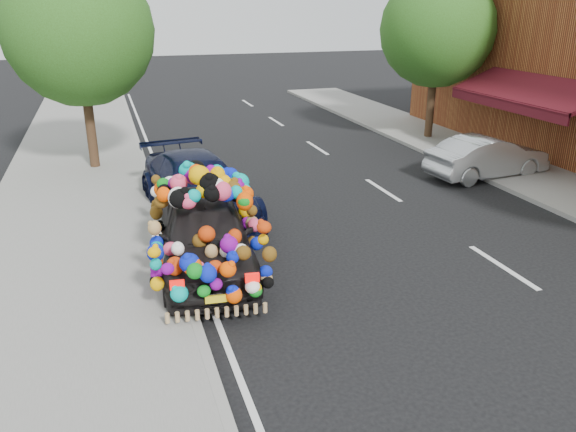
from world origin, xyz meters
The scene contains 10 objects.
ground centered at (0.00, 0.00, 0.00)m, with size 100.00×100.00×0.00m, color black.
sidewalk centered at (-4.30, 0.00, 0.06)m, with size 4.00×60.00×0.12m, color gray.
kerb centered at (-2.35, 0.00, 0.07)m, with size 0.15×60.00×0.13m, color gray.
footpath_far centered at (8.20, 3.00, 0.06)m, with size 3.00×40.00×0.12m, color gray.
lane_markings centered at (3.60, 0.00, 0.01)m, with size 6.00×50.00×0.01m, color silver, non-canonical shape.
tree_near_sidewalk centered at (-3.80, 9.50, 4.02)m, with size 4.20×4.20×6.13m.
tree_far_b centered at (8.00, 10.00, 3.89)m, with size 4.00×4.00×5.90m.
plush_art_car centered at (-1.80, 1.70, 1.05)m, with size 2.48×4.55×2.07m.
navy_sedan centered at (-1.45, 4.69, 0.69)m, with size 1.94×4.78×1.39m, color black.
silver_hatchback centered at (7.00, 5.20, 0.60)m, with size 1.27×3.63×1.20m, color #A2A5A9.
Camera 1 is at (-3.32, -7.97, 4.72)m, focal length 35.00 mm.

